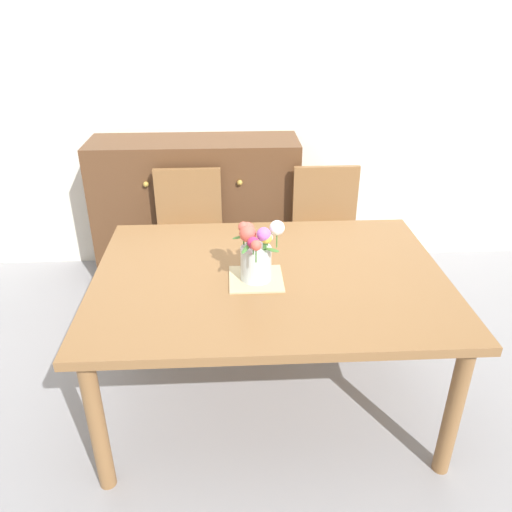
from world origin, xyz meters
The scene contains 8 objects.
ground_plane centered at (0.00, 0.00, 0.00)m, with size 12.00×12.00×0.00m, color #939399.
back_wall centered at (0.00, 1.60, 1.40)m, with size 7.00×0.10×2.80m, color silver.
dining_table centered at (0.00, 0.00, 0.65)m, with size 1.60×1.17×0.72m.
chair_left centered at (-0.44, 0.93, 0.52)m, with size 0.42×0.42×0.90m.
chair_right centered at (0.44, 0.93, 0.52)m, with size 0.42×0.42×0.90m.
dresser centered at (-0.41, 1.33, 0.50)m, with size 1.40×0.47×1.00m.
placemat centered at (-0.07, -0.05, 0.72)m, with size 0.24×0.24×0.01m, color #CCB789.
flower_vase centered at (-0.06, -0.05, 0.86)m, with size 0.23×0.26×0.27m.
Camera 1 is at (-0.17, -2.00, 1.86)m, focal length 35.33 mm.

